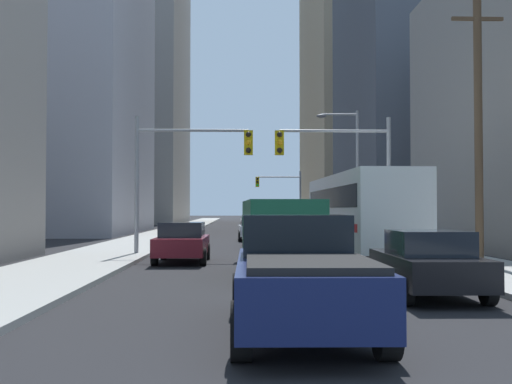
{
  "coord_description": "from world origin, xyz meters",
  "views": [
    {
      "loc": [
        -1.13,
        -2.22,
        1.99
      ],
      "look_at": [
        0.0,
        34.63,
        3.06
      ],
      "focal_mm": 42.69,
      "sensor_mm": 36.0,
      "label": 1
    }
  ],
  "objects_px": {
    "traffic_signal_near_left": "(188,160)",
    "sedan_blue": "(261,233)",
    "sedan_white": "(250,223)",
    "traffic_signal_near_right": "(339,161)",
    "sedan_maroon": "(182,242)",
    "sedan_silver": "(253,229)",
    "pickup_truck_navy": "(300,275)",
    "traffic_signal_far_right": "(281,190)",
    "sedan_black": "(427,263)",
    "cargo_van_green": "(280,234)",
    "city_bus": "(359,211)"
  },
  "relations": [
    {
      "from": "pickup_truck_navy",
      "to": "sedan_blue",
      "type": "xyz_separation_m",
      "value": [
        0.25,
        22.23,
        -0.16
      ]
    },
    {
      "from": "sedan_blue",
      "to": "sedan_white",
      "type": "bearing_deg",
      "value": 90.11
    },
    {
      "from": "city_bus",
      "to": "sedan_blue",
      "type": "xyz_separation_m",
      "value": [
        -3.81,
        6.9,
        -1.16
      ]
    },
    {
      "from": "pickup_truck_navy",
      "to": "sedan_blue",
      "type": "height_order",
      "value": "pickup_truck_navy"
    },
    {
      "from": "pickup_truck_navy",
      "to": "traffic_signal_far_right",
      "type": "height_order",
      "value": "traffic_signal_far_right"
    },
    {
      "from": "traffic_signal_far_right",
      "to": "traffic_signal_near_right",
      "type": "bearing_deg",
      "value": -90.19
    },
    {
      "from": "pickup_truck_navy",
      "to": "cargo_van_green",
      "type": "relative_size",
      "value": 1.03
    },
    {
      "from": "sedan_white",
      "to": "traffic_signal_near_left",
      "type": "relative_size",
      "value": 0.71
    },
    {
      "from": "city_bus",
      "to": "sedan_maroon",
      "type": "distance_m",
      "value": 7.56
    },
    {
      "from": "traffic_signal_near_right",
      "to": "traffic_signal_far_right",
      "type": "xyz_separation_m",
      "value": [
        0.13,
        37.13,
        -0.01
      ]
    },
    {
      "from": "sedan_blue",
      "to": "traffic_signal_far_right",
      "type": "relative_size",
      "value": 0.71
    },
    {
      "from": "pickup_truck_navy",
      "to": "traffic_signal_near_left",
      "type": "bearing_deg",
      "value": 100.89
    },
    {
      "from": "pickup_truck_navy",
      "to": "sedan_silver",
      "type": "height_order",
      "value": "pickup_truck_navy"
    },
    {
      "from": "sedan_blue",
      "to": "traffic_signal_near_right",
      "type": "bearing_deg",
      "value": -62.65
    },
    {
      "from": "sedan_maroon",
      "to": "sedan_blue",
      "type": "bearing_deg",
      "value": 69.84
    },
    {
      "from": "traffic_signal_near_right",
      "to": "sedan_silver",
      "type": "bearing_deg",
      "value": 104.35
    },
    {
      "from": "traffic_signal_near_right",
      "to": "traffic_signal_near_left",
      "type": "bearing_deg",
      "value": 180.0
    },
    {
      "from": "sedan_white",
      "to": "traffic_signal_near_right",
      "type": "bearing_deg",
      "value": -84.25
    },
    {
      "from": "sedan_maroon",
      "to": "sedan_blue",
      "type": "relative_size",
      "value": 0.99
    },
    {
      "from": "sedan_maroon",
      "to": "sedan_silver",
      "type": "distance_m",
      "value": 16.44
    },
    {
      "from": "sedan_silver",
      "to": "traffic_signal_near_left",
      "type": "distance_m",
      "value": 13.85
    },
    {
      "from": "sedan_black",
      "to": "traffic_signal_near_right",
      "type": "bearing_deg",
      "value": 89.84
    },
    {
      "from": "traffic_signal_near_left",
      "to": "traffic_signal_far_right",
      "type": "distance_m",
      "value": 37.71
    },
    {
      "from": "city_bus",
      "to": "traffic_signal_near_right",
      "type": "bearing_deg",
      "value": 128.24
    },
    {
      "from": "traffic_signal_near_left",
      "to": "traffic_signal_near_right",
      "type": "bearing_deg",
      "value": -0.0
    },
    {
      "from": "traffic_signal_far_right",
      "to": "sedan_black",
      "type": "bearing_deg",
      "value": -90.18
    },
    {
      "from": "sedan_maroon",
      "to": "sedan_silver",
      "type": "xyz_separation_m",
      "value": [
        3.1,
        16.15,
        0.0
      ]
    },
    {
      "from": "cargo_van_green",
      "to": "traffic_signal_far_right",
      "type": "bearing_deg",
      "value": 85.9
    },
    {
      "from": "pickup_truck_navy",
      "to": "sedan_blue",
      "type": "distance_m",
      "value": 22.23
    },
    {
      "from": "sedan_maroon",
      "to": "sedan_silver",
      "type": "bearing_deg",
      "value": 79.12
    },
    {
      "from": "sedan_black",
      "to": "traffic_signal_far_right",
      "type": "bearing_deg",
      "value": 89.82
    },
    {
      "from": "traffic_signal_near_right",
      "to": "sedan_white",
      "type": "bearing_deg",
      "value": 95.75
    },
    {
      "from": "cargo_van_green",
      "to": "traffic_signal_far_right",
      "type": "xyz_separation_m",
      "value": [
        3.25,
        45.37,
        2.8
      ]
    },
    {
      "from": "traffic_signal_near_right",
      "to": "sedan_blue",
      "type": "bearing_deg",
      "value": 117.35
    },
    {
      "from": "sedan_blue",
      "to": "sedan_maroon",
      "type": "bearing_deg",
      "value": -110.16
    },
    {
      "from": "sedan_white",
      "to": "cargo_van_green",
      "type": "bearing_deg",
      "value": -89.95
    },
    {
      "from": "pickup_truck_navy",
      "to": "sedan_maroon",
      "type": "relative_size",
      "value": 1.29
    },
    {
      "from": "city_bus",
      "to": "traffic_signal_far_right",
      "type": "distance_m",
      "value": 38.08
    },
    {
      "from": "traffic_signal_near_left",
      "to": "sedan_blue",
      "type": "bearing_deg",
      "value": 60.75
    },
    {
      "from": "traffic_signal_near_left",
      "to": "pickup_truck_navy",
      "type": "bearing_deg",
      "value": -79.11
    },
    {
      "from": "cargo_van_green",
      "to": "city_bus",
      "type": "bearing_deg",
      "value": 62.56
    },
    {
      "from": "sedan_black",
      "to": "sedan_maroon",
      "type": "distance_m",
      "value": 11.23
    },
    {
      "from": "sedan_black",
      "to": "sedan_maroon",
      "type": "xyz_separation_m",
      "value": [
        -6.41,
        9.22,
        0.0
      ]
    },
    {
      "from": "city_bus",
      "to": "traffic_signal_far_right",
      "type": "xyz_separation_m",
      "value": [
        -0.57,
        38.01,
        2.16
      ]
    },
    {
      "from": "sedan_blue",
      "to": "traffic_signal_far_right",
      "type": "xyz_separation_m",
      "value": [
        3.24,
        31.12,
        3.32
      ]
    },
    {
      "from": "city_bus",
      "to": "traffic_signal_far_right",
      "type": "relative_size",
      "value": 1.93
    },
    {
      "from": "sedan_black",
      "to": "sedan_blue",
      "type": "distance_m",
      "value": 18.57
    },
    {
      "from": "city_bus",
      "to": "traffic_signal_near_left",
      "type": "relative_size",
      "value": 1.93
    },
    {
      "from": "sedan_white",
      "to": "traffic_signal_near_right",
      "type": "xyz_separation_m",
      "value": [
        3.16,
        -31.38,
        3.33
      ]
    },
    {
      "from": "traffic_signal_near_right",
      "to": "traffic_signal_far_right",
      "type": "bearing_deg",
      "value": 89.81
    }
  ]
}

